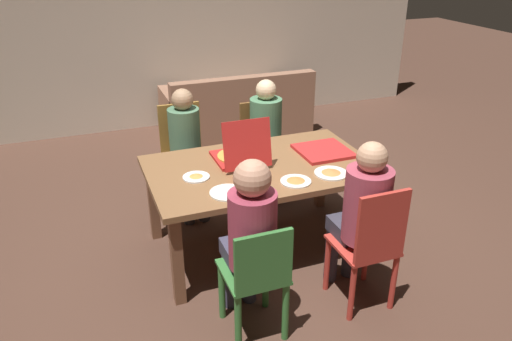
{
  "coord_description": "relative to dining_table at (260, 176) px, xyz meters",
  "views": [
    {
      "loc": [
        -1.29,
        -3.29,
        2.39
      ],
      "look_at": [
        0.0,
        0.1,
        0.66
      ],
      "focal_mm": 34.84,
      "sensor_mm": 36.0,
      "label": 1
    }
  ],
  "objects": [
    {
      "name": "chair_2",
      "position": [
        0.41,
        -0.96,
        -0.15
      ],
      "size": [
        0.39,
        0.41,
        0.96
      ],
      "color": "#BB362C",
      "rests_on": "ground"
    },
    {
      "name": "drinking_glass_0",
      "position": [
        -0.16,
        -0.41,
        0.14
      ],
      "size": [
        0.07,
        0.07,
        0.1
      ],
      "primitive_type": "cylinder",
      "color": "silver",
      "rests_on": "dining_table"
    },
    {
      "name": "plate_2",
      "position": [
        -0.53,
        -0.03,
        0.1
      ],
      "size": [
        0.2,
        0.2,
        0.03
      ],
      "color": "white",
      "rests_on": "dining_table"
    },
    {
      "name": "person_2",
      "position": [
        0.41,
        -0.83,
        0.05
      ],
      "size": [
        0.31,
        0.47,
        1.22
      ],
      "color": "#363440",
      "rests_on": "ground"
    },
    {
      "name": "chair_1",
      "position": [
        0.41,
        1.01,
        -0.16
      ],
      "size": [
        0.42,
        0.39,
        0.91
      ],
      "color": "brown",
      "rests_on": "ground"
    },
    {
      "name": "plate_0",
      "position": [
        0.14,
        -0.36,
        0.1
      ],
      "size": [
        0.23,
        0.23,
        0.03
      ],
      "color": "white",
      "rests_on": "dining_table"
    },
    {
      "name": "person_3",
      "position": [
        -0.4,
        0.82,
        0.02
      ],
      "size": [
        0.29,
        0.49,
        1.17
      ],
      "color": "#3A3A41",
      "rests_on": "ground"
    },
    {
      "name": "couch",
      "position": [
        0.69,
        2.63,
        -0.38
      ],
      "size": [
        1.86,
        0.92,
        0.83
      ],
      "color": "#95684F",
      "rests_on": "ground"
    },
    {
      "name": "drinking_glass_1",
      "position": [
        -0.15,
        -0.25,
        0.14
      ],
      "size": [
        0.06,
        0.06,
        0.1
      ],
      "primitive_type": "cylinder",
      "color": "silver",
      "rests_on": "dining_table"
    },
    {
      "name": "ground_plane",
      "position": [
        0.0,
        0.0,
        -0.66
      ],
      "size": [
        20.0,
        20.0,
        0.0
      ],
      "primitive_type": "plane",
      "color": "#4D3226"
    },
    {
      "name": "chair_0",
      "position": [
        -0.4,
        -0.96,
        -0.21
      ],
      "size": [
        0.38,
        0.4,
        0.85
      ],
      "color": "#367435",
      "rests_on": "ground"
    },
    {
      "name": "plate_1",
      "position": [
        0.45,
        -0.33,
        0.1
      ],
      "size": [
        0.25,
        0.25,
        0.03
      ],
      "color": "white",
      "rests_on": "dining_table"
    },
    {
      "name": "chair_3",
      "position": [
        -0.4,
        0.97,
        -0.14
      ],
      "size": [
        0.41,
        0.42,
        0.98
      ],
      "color": "olive",
      "rests_on": "ground"
    },
    {
      "name": "pizza_box_1",
      "position": [
        0.59,
        0.06,
        0.1
      ],
      "size": [
        0.42,
        0.42,
        0.03
      ],
      "color": "red",
      "rests_on": "dining_table"
    },
    {
      "name": "plate_3",
      "position": [
        -0.38,
        -0.35,
        0.09
      ],
      "size": [
        0.26,
        0.26,
        0.01
      ],
      "color": "white",
      "rests_on": "dining_table"
    },
    {
      "name": "person_0",
      "position": [
        -0.4,
        -0.84,
        0.06
      ],
      "size": [
        0.3,
        0.47,
        1.23
      ],
      "color": "#3B394D",
      "rests_on": "ground"
    },
    {
      "name": "dining_table",
      "position": [
        0.0,
        0.0,
        0.0
      ],
      "size": [
        1.76,
        1.08,
        0.75
      ],
      "color": "brown",
      "rests_on": "ground"
    },
    {
      "name": "back_wall",
      "position": [
        0.0,
        3.32,
        0.74
      ],
      "size": [
        7.34,
        0.12,
        2.8
      ],
      "primitive_type": "cube",
      "color": "beige",
      "rests_on": "ground"
    },
    {
      "name": "person_1",
      "position": [
        0.41,
        0.87,
        0.02
      ],
      "size": [
        0.31,
        0.48,
        1.17
      ],
      "color": "#41393F",
      "rests_on": "ground"
    },
    {
      "name": "pizza_box_0",
      "position": [
        -0.12,
        0.14,
        0.14
      ],
      "size": [
        0.38,
        0.45,
        0.4
      ],
      "color": "red",
      "rests_on": "dining_table"
    }
  ]
}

